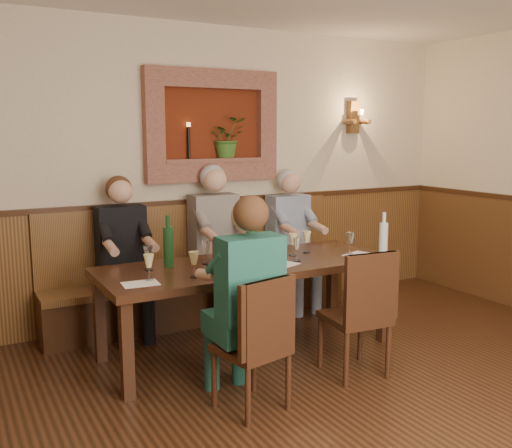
% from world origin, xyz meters
% --- Properties ---
extents(room_shell, '(6.04, 6.04, 2.82)m').
position_xyz_m(room_shell, '(0.00, 0.00, 1.89)').
color(room_shell, beige).
rests_on(room_shell, ground).
extents(wainscoting, '(6.02, 6.02, 1.15)m').
position_xyz_m(wainscoting, '(0.00, -0.00, 0.59)').
color(wainscoting, '#4D2D16').
rests_on(wainscoting, ground).
extents(wall_niche, '(1.36, 0.30, 1.06)m').
position_xyz_m(wall_niche, '(0.24, 2.94, 1.81)').
color(wall_niche, '#5D1F0D').
rests_on(wall_niche, ground).
extents(wall_sconce, '(0.25, 0.20, 0.35)m').
position_xyz_m(wall_sconce, '(1.90, 2.93, 1.94)').
color(wall_sconce, '#4D2D16').
rests_on(wall_sconce, ground).
extents(dining_table, '(2.40, 0.90, 0.75)m').
position_xyz_m(dining_table, '(0.00, 1.85, 0.68)').
color(dining_table, black).
rests_on(dining_table, ground).
extents(bench, '(3.00, 0.45, 1.11)m').
position_xyz_m(bench, '(0.00, 2.79, 0.33)').
color(bench, '#381E0F').
rests_on(bench, ground).
extents(chair_near_left, '(0.48, 0.48, 0.91)m').
position_xyz_m(chair_near_left, '(-0.45, 0.95, 0.26)').
color(chair_near_left, black).
rests_on(chair_near_left, ground).
extents(chair_near_right, '(0.46, 0.46, 0.96)m').
position_xyz_m(chair_near_right, '(0.49, 1.07, 0.28)').
color(chair_near_right, black).
rests_on(chair_near_right, ground).
extents(person_bench_left, '(0.42, 0.51, 1.42)m').
position_xyz_m(person_bench_left, '(-0.77, 2.69, 0.59)').
color(person_bench_left, black).
rests_on(person_bench_left, ground).
extents(person_bench_mid, '(0.45, 0.55, 1.49)m').
position_xyz_m(person_bench_mid, '(0.12, 2.69, 0.62)').
color(person_bench_mid, '#504C49').
rests_on(person_bench_mid, ground).
extents(person_bench_right, '(0.42, 0.51, 1.42)m').
position_xyz_m(person_bench_right, '(0.96, 2.69, 0.59)').
color(person_bench_right, navy).
rests_on(person_bench_right, ground).
extents(person_chair_front, '(0.41, 0.51, 1.41)m').
position_xyz_m(person_chair_front, '(-0.45, 1.07, 0.58)').
color(person_chair_front, '#184656').
rests_on(person_chair_front, ground).
extents(spittoon_bucket, '(0.26, 0.26, 0.23)m').
position_xyz_m(spittoon_bucket, '(-0.24, 1.76, 0.87)').
color(spittoon_bucket, red).
rests_on(spittoon_bucket, dining_table).
extents(wine_bottle_green_a, '(0.09, 0.09, 0.43)m').
position_xyz_m(wine_bottle_green_a, '(0.03, 1.87, 0.93)').
color(wine_bottle_green_a, '#19471E').
rests_on(wine_bottle_green_a, dining_table).
extents(wine_bottle_green_b, '(0.09, 0.09, 0.41)m').
position_xyz_m(wine_bottle_green_b, '(-0.61, 2.02, 0.92)').
color(wine_bottle_green_b, '#19471E').
rests_on(wine_bottle_green_b, dining_table).
extents(water_bottle, '(0.07, 0.07, 0.38)m').
position_xyz_m(water_bottle, '(1.08, 1.47, 0.91)').
color(water_bottle, silver).
rests_on(water_bottle, dining_table).
extents(tasting_sheet_a, '(0.26, 0.20, 0.00)m').
position_xyz_m(tasting_sheet_a, '(-0.96, 1.64, 0.75)').
color(tasting_sheet_a, white).
rests_on(tasting_sheet_a, dining_table).
extents(tasting_sheet_b, '(0.37, 0.32, 0.00)m').
position_xyz_m(tasting_sheet_b, '(0.16, 1.66, 0.75)').
color(tasting_sheet_b, white).
rests_on(tasting_sheet_b, dining_table).
extents(tasting_sheet_c, '(0.30, 0.26, 0.00)m').
position_xyz_m(tasting_sheet_c, '(0.97, 1.65, 0.75)').
color(tasting_sheet_c, white).
rests_on(tasting_sheet_c, dining_table).
extents(tasting_sheet_d, '(0.28, 0.21, 0.00)m').
position_xyz_m(tasting_sheet_d, '(-0.32, 1.57, 0.75)').
color(tasting_sheet_d, white).
rests_on(tasting_sheet_d, dining_table).
extents(wine_glass_0, '(0.08, 0.08, 0.19)m').
position_xyz_m(wine_glass_0, '(-0.88, 1.69, 0.85)').
color(wine_glass_0, '#F2E590').
rests_on(wine_glass_0, dining_table).
extents(wine_glass_1, '(0.08, 0.08, 0.19)m').
position_xyz_m(wine_glass_1, '(-0.79, 1.98, 0.85)').
color(wine_glass_1, white).
rests_on(wine_glass_1, dining_table).
extents(wine_glass_2, '(0.08, 0.08, 0.19)m').
position_xyz_m(wine_glass_2, '(-0.57, 1.62, 0.85)').
color(wine_glass_2, '#F2E590').
rests_on(wine_glass_2, dining_table).
extents(wine_glass_3, '(0.08, 0.08, 0.19)m').
position_xyz_m(wine_glass_3, '(-0.32, 1.96, 0.85)').
color(wine_glass_3, white).
rests_on(wine_glass_3, dining_table).
extents(wine_glass_4, '(0.08, 0.08, 0.19)m').
position_xyz_m(wine_glass_4, '(0.01, 1.67, 0.85)').
color(wine_glass_4, '#F2E590').
rests_on(wine_glass_4, dining_table).
extents(wine_glass_5, '(0.08, 0.08, 0.19)m').
position_xyz_m(wine_glass_5, '(0.23, 1.90, 0.85)').
color(wine_glass_5, '#F2E590').
rests_on(wine_glass_5, dining_table).
extents(wine_glass_6, '(0.08, 0.08, 0.19)m').
position_xyz_m(wine_glass_6, '(0.38, 1.71, 0.85)').
color(wine_glass_6, white).
rests_on(wine_glass_6, dining_table).
extents(wine_glass_7, '(0.08, 0.08, 0.19)m').
position_xyz_m(wine_glass_7, '(0.62, 1.93, 0.85)').
color(wine_glass_7, '#F2E590').
rests_on(wine_glass_7, dining_table).
extents(wine_glass_8, '(0.08, 0.08, 0.19)m').
position_xyz_m(wine_glass_8, '(0.91, 1.70, 0.85)').
color(wine_glass_8, white).
rests_on(wine_glass_8, dining_table).
extents(wine_glass_9, '(0.08, 0.08, 0.19)m').
position_xyz_m(wine_glass_9, '(-0.27, 1.49, 0.85)').
color(wine_glass_9, '#F2E590').
rests_on(wine_glass_9, dining_table).
extents(wine_glass_10, '(0.08, 0.08, 0.19)m').
position_xyz_m(wine_glass_10, '(0.46, 1.89, 0.85)').
color(wine_glass_10, '#F2E590').
rests_on(wine_glass_10, dining_table).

